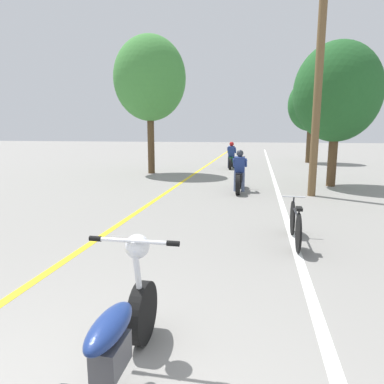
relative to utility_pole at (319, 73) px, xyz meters
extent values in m
cube|color=yellow|center=(-4.66, 3.01, -3.71)|extent=(0.14, 48.00, 0.01)
cube|color=white|center=(-1.00, 3.01, -3.71)|extent=(0.14, 48.00, 0.01)
cylinder|color=brown|center=(0.00, 0.00, -0.09)|extent=(0.24, 0.24, 7.23)
cylinder|color=#513A23|center=(0.99, 2.16, -2.50)|extent=(0.32, 0.32, 2.42)
ellipsoid|color=#235B28|center=(0.99, 2.16, -0.33)|extent=(3.05, 2.74, 3.51)
cylinder|color=#513A23|center=(1.48, 11.87, -2.34)|extent=(0.32, 0.32, 2.74)
ellipsoid|color=#235B28|center=(1.48, 11.87, -0.07)|extent=(2.86, 2.57, 3.29)
cylinder|color=#513A23|center=(-6.74, 4.64, -2.04)|extent=(0.32, 0.32, 3.35)
ellipsoid|color=#42893D|center=(-6.74, 4.64, 0.70)|extent=(3.36, 3.03, 3.87)
cylinder|color=black|center=(-2.76, -8.27, -3.41)|extent=(0.12, 0.60, 0.60)
ellipsoid|color=navy|center=(-2.76, -8.99, -3.12)|extent=(0.24, 0.69, 0.19)
cube|color=#4C4C51|center=(-2.76, -8.99, -3.36)|extent=(0.20, 0.36, 0.24)
cylinder|color=silver|center=(-2.76, -8.36, -3.02)|extent=(0.06, 0.23, 0.79)
cylinder|color=silver|center=(-2.76, -8.45, -2.63)|extent=(0.72, 0.04, 0.04)
cylinder|color=black|center=(-3.11, -8.45, -2.63)|extent=(0.11, 0.05, 0.05)
cylinder|color=black|center=(-2.40, -8.45, -2.63)|extent=(0.11, 0.05, 0.05)
sphere|color=silver|center=(-2.76, -8.36, -2.71)|extent=(0.22, 0.22, 0.22)
cylinder|color=black|center=(-2.30, 1.15, -3.39)|extent=(0.12, 0.65, 0.65)
cylinder|color=black|center=(-2.30, -0.31, -3.39)|extent=(0.12, 0.65, 0.65)
cube|color=black|center=(-2.30, 0.42, -3.21)|extent=(0.20, 0.94, 0.28)
cylinder|color=silver|center=(-2.30, 1.05, -2.71)|extent=(0.50, 0.03, 0.03)
cylinder|color=slate|center=(-2.43, 0.37, -3.39)|extent=(0.11, 0.11, 0.64)
cylinder|color=slate|center=(-2.17, 0.37, -3.39)|extent=(0.11, 0.11, 0.64)
cube|color=navy|center=(-2.30, 0.40, -2.80)|extent=(0.34, 0.27, 0.55)
cylinder|color=navy|center=(-2.50, 0.56, -2.75)|extent=(0.08, 0.43, 0.34)
cylinder|color=navy|center=(-2.10, 0.56, -2.75)|extent=(0.08, 0.43, 0.34)
sphere|color=#2D333D|center=(-2.30, 0.44, -2.43)|extent=(0.23, 0.23, 0.23)
cylinder|color=black|center=(-3.13, 8.41, -3.40)|extent=(0.12, 0.61, 0.61)
cylinder|color=black|center=(-3.13, 6.92, -3.40)|extent=(0.12, 0.61, 0.61)
cube|color=#0C4723|center=(-3.13, 7.67, -3.22)|extent=(0.20, 0.96, 0.28)
cylinder|color=silver|center=(-3.13, 8.31, -2.75)|extent=(0.50, 0.03, 0.03)
cylinder|color=#282D3D|center=(-3.26, 7.62, -3.40)|extent=(0.11, 0.11, 0.62)
cylinder|color=#282D3D|center=(-3.00, 7.62, -3.40)|extent=(0.11, 0.11, 0.62)
cube|color=navy|center=(-3.13, 7.65, -2.80)|extent=(0.34, 0.28, 0.59)
cylinder|color=navy|center=(-3.33, 7.81, -2.74)|extent=(0.08, 0.47, 0.36)
cylinder|color=navy|center=(-2.93, 7.81, -2.74)|extent=(0.08, 0.47, 0.36)
sphere|color=#B21919|center=(-3.13, 7.69, -2.39)|extent=(0.24, 0.24, 0.24)
cylinder|color=black|center=(-0.99, -4.36, -3.37)|extent=(0.04, 0.67, 0.67)
cylinder|color=black|center=(-0.99, -5.40, -3.37)|extent=(0.04, 0.67, 0.67)
cylinder|color=black|center=(-0.99, -4.88, -3.14)|extent=(0.04, 0.83, 0.04)
cylinder|color=black|center=(-0.99, -5.32, -3.17)|extent=(0.03, 0.03, 0.40)
cube|color=black|center=(-0.99, -5.32, -2.97)|extent=(0.10, 0.20, 0.05)
cylinder|color=black|center=(-0.99, -4.41, -3.16)|extent=(0.03, 0.03, 0.43)
cylinder|color=silver|center=(-0.99, -4.41, -2.94)|extent=(0.44, 0.03, 0.03)
camera|label=1|loc=(-1.71, -11.17, -1.68)|focal=32.00mm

